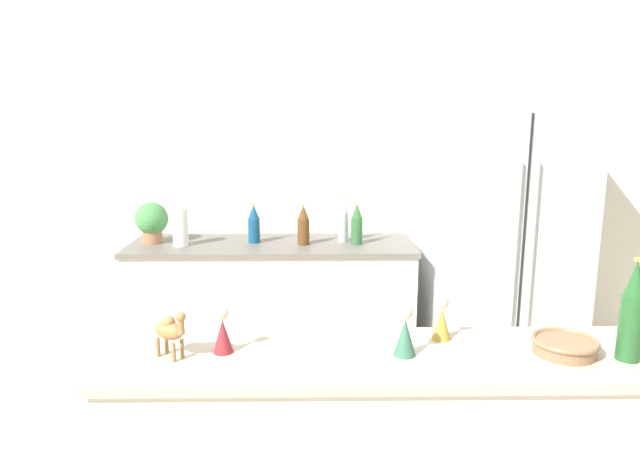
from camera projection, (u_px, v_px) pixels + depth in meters
The scene contains 15 objects.
wall_back at pixel (318, 181), 4.09m from camera, with size 8.00×0.06×2.55m.
back_counter at pixel (273, 306), 3.93m from camera, with size 1.91×0.63×0.89m.
refrigerator at pixel (502, 245), 3.77m from camera, with size 0.93×0.76×1.79m.
potted_plant at pixel (152, 221), 3.80m from camera, with size 0.22×0.22×0.27m.
paper_towel_roll at pixel (180, 227), 3.73m from camera, with size 0.10×0.10×0.25m.
back_bottle_0 at pixel (357, 224), 3.77m from camera, with size 0.08×0.08×0.28m.
back_bottle_1 at pixel (254, 224), 3.82m from camera, with size 0.08×0.08×0.27m.
back_bottle_2 at pixel (343, 219), 3.84m from camera, with size 0.07×0.07×0.32m.
back_bottle_3 at pixel (303, 225), 3.76m from camera, with size 0.08×0.08×0.27m.
wine_bottle at pixel (632, 312), 1.79m from camera, with size 0.07×0.07×0.33m.
fruit_bowl at pixel (565, 345), 1.86m from camera, with size 0.21×0.21×0.05m.
camel_figurine at pixel (170, 329), 1.81m from camera, with size 0.13×0.11×0.16m.
wise_man_figurine_blue at pixel (442, 321), 1.97m from camera, with size 0.07×0.07×0.16m.
wise_man_figurine_crimson at pixel (405, 334), 1.84m from camera, with size 0.07×0.07×0.17m.
wise_man_figurine_purple at pixel (223, 333), 1.86m from camera, with size 0.07×0.07×0.16m.
Camera 1 is at (-0.04, -1.34, 1.76)m, focal length 32.00 mm.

